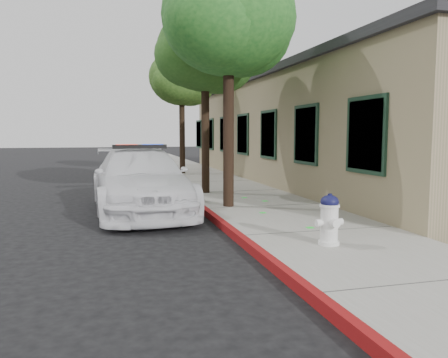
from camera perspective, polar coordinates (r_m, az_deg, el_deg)
ground at (r=8.08m, az=1.79°, el=-8.33°), size 120.00×120.00×0.00m
sidewalk at (r=11.34m, az=5.24°, el=-3.83°), size 3.20×60.00×0.15m
red_curb at (r=10.92m, az=-2.40°, el=-4.16°), size 0.14×60.00×0.16m
clapboard_building at (r=18.77m, az=13.74°, el=6.14°), size 7.30×20.89×4.24m
police_car at (r=11.38m, az=-10.73°, el=-0.19°), size 2.50×5.60×1.72m
fire_hydrant at (r=7.52m, az=13.41°, el=-5.05°), size 0.48×0.42×0.85m
street_tree_near at (r=11.41m, az=0.67°, el=19.39°), size 3.35×3.30×6.03m
street_tree_mid at (r=13.95m, az=-2.39°, el=15.68°), size 3.17×2.93×5.58m
street_tree_far at (r=20.70m, az=-5.34°, el=12.52°), size 3.07×3.05×5.64m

